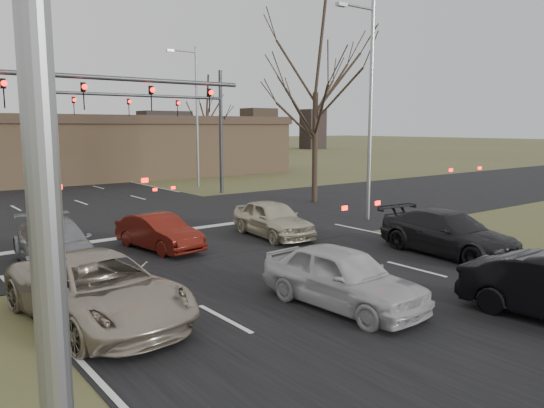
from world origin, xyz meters
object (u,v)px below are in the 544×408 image
at_px(mast_arm_far, 182,116).
at_px(car_charcoal_sedan, 449,233).
at_px(car_silver_ahead, 273,219).
at_px(car_silver_suv, 98,289).
at_px(car_white_sedan, 343,277).
at_px(streetlight_right_far, 195,110).
at_px(mast_arm_near, 24,107).
at_px(streetlight_right_near, 368,100).
at_px(building, 48,148).
at_px(car_red_ahead, 159,232).
at_px(car_grey_ahead, 54,244).

distance_m(mast_arm_far, car_charcoal_sedan, 19.90).
bearing_deg(car_silver_ahead, car_charcoal_sedan, -56.77).
relative_size(car_charcoal_sedan, car_silver_ahead, 1.20).
relative_size(car_silver_suv, car_white_sedan, 1.24).
height_order(streetlight_right_far, car_silver_ahead, streetlight_right_far).
bearing_deg(mast_arm_near, car_silver_suv, -94.01).
height_order(mast_arm_far, streetlight_right_near, streetlight_right_near).
height_order(streetlight_right_near, streetlight_right_far, same).
height_order(building, car_charcoal_sedan, building).
xyz_separation_m(mast_arm_near, car_silver_suv, (-0.59, -8.35, -4.31)).
height_order(car_white_sedan, car_red_ahead, car_white_sedan).
distance_m(car_charcoal_sedan, car_red_ahead, 10.18).
bearing_deg(streetlight_right_far, car_silver_ahead, -110.00).
height_order(car_silver_suv, car_red_ahead, car_silver_suv).
distance_m(car_red_ahead, car_silver_ahead, 4.66).
bearing_deg(car_charcoal_sedan, mast_arm_near, 143.76).
distance_m(mast_arm_far, streetlight_right_far, 5.12).
relative_size(streetlight_right_far, car_red_ahead, 2.58).
xyz_separation_m(streetlight_right_near, car_charcoal_sedan, (-2.82, -6.44, -4.83)).
distance_m(mast_arm_near, streetlight_right_far, 20.20).
height_order(mast_arm_near, car_silver_suv, mast_arm_near).
height_order(building, streetlight_right_near, streetlight_right_near).
distance_m(car_white_sedan, car_grey_ahead, 9.33).
height_order(mast_arm_far, car_charcoal_sedan, mast_arm_far).
bearing_deg(mast_arm_far, streetlight_right_near, -78.53).
relative_size(mast_arm_far, car_charcoal_sedan, 2.15).
relative_size(building, car_charcoal_sedan, 8.18).
bearing_deg(streetlight_right_near, mast_arm_near, 167.95).
bearing_deg(mast_arm_far, mast_arm_near, -138.78).
relative_size(car_red_ahead, car_silver_ahead, 0.90).
bearing_deg(car_silver_ahead, building, 98.95).
xyz_separation_m(building, mast_arm_near, (-7.23, -25.00, 2.41)).
distance_m(car_charcoal_sedan, car_grey_ahead, 13.03).
xyz_separation_m(car_white_sedan, car_red_ahead, (-0.88, 8.35, -0.12)).
bearing_deg(building, streetlight_right_near, -76.31).
bearing_deg(car_white_sedan, car_silver_suv, 148.68).
xyz_separation_m(streetlight_right_far, car_red_ahead, (-10.92, -16.67, -4.95)).
xyz_separation_m(streetlight_right_near, car_grey_ahead, (-14.07, 0.15, -4.85)).
bearing_deg(building, mast_arm_near, -106.13).
height_order(car_white_sedan, car_charcoal_sedan, car_white_sedan).
xyz_separation_m(car_charcoal_sedan, car_grey_ahead, (-11.25, 6.59, -0.01)).
relative_size(car_silver_suv, car_red_ahead, 1.42).
bearing_deg(car_white_sedan, streetlight_right_near, 36.29).
bearing_deg(mast_arm_near, mast_arm_far, 41.22).
height_order(streetlight_right_near, car_silver_ahead, streetlight_right_near).
bearing_deg(streetlight_right_near, car_white_sedan, -139.97).
height_order(building, car_white_sedan, building).
xyz_separation_m(streetlight_right_near, car_red_ahead, (-10.42, 0.33, -4.95)).
bearing_deg(car_silver_ahead, streetlight_right_far, 76.93).
bearing_deg(car_grey_ahead, streetlight_right_far, 55.40).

